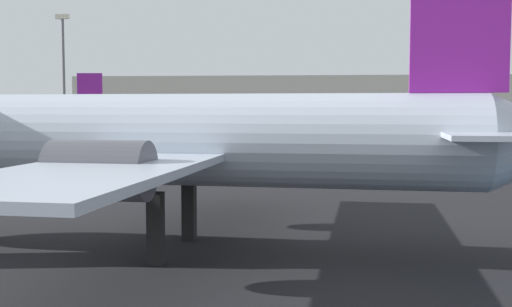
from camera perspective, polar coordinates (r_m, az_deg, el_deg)
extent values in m
cylinder|color=#B2BCCC|center=(24.21, -10.39, 1.28)|extent=(25.33, 5.52, 3.44)
cube|color=#B2BCCC|center=(23.83, -7.54, 0.02)|extent=(6.85, 25.99, 0.25)
cube|color=#B2BCCC|center=(22.92, 19.09, 1.81)|extent=(3.18, 8.83, 0.16)
cube|color=purple|center=(23.05, 18.05, 12.08)|extent=(3.31, 0.58, 5.46)
cylinder|color=#4C4C54|center=(19.57, -14.01, -1.50)|extent=(3.23, 2.10, 1.85)
cylinder|color=#4C4C54|center=(28.72, -6.01, 0.42)|extent=(3.23, 2.10, 1.85)
cube|color=black|center=(22.22, -9.11, -6.75)|extent=(0.56, 0.56, 2.54)
cube|color=black|center=(26.09, -6.11, -5.07)|extent=(0.56, 0.56, 2.54)
cylinder|color=silver|center=(69.91, -5.94, 2.57)|extent=(24.02, 6.02, 2.99)
cone|color=silver|center=(70.26, 5.18, 2.59)|extent=(3.65, 3.39, 2.99)
cone|color=silver|center=(72.14, -16.75, 2.47)|extent=(3.65, 3.39, 2.99)
cube|color=silver|center=(70.02, -6.91, 2.20)|extent=(7.40, 23.93, 0.20)
cube|color=silver|center=(71.63, -15.16, 2.73)|extent=(2.94, 7.35, 0.14)
cube|color=purple|center=(71.53, -14.88, 5.39)|extent=(2.73, 0.60, 4.23)
cylinder|color=#4C4C54|center=(74.42, -6.06, 2.22)|extent=(2.73, 1.85, 1.53)
cylinder|color=#4C4C54|center=(65.51, -6.62, 1.93)|extent=(2.73, 1.85, 1.53)
cube|color=black|center=(69.90, 0.33, 0.58)|extent=(0.48, 0.48, 1.92)
cube|color=black|center=(71.81, -6.77, 0.65)|extent=(0.48, 0.48, 1.92)
cube|color=black|center=(68.43, -7.02, 0.47)|extent=(0.48, 0.48, 1.92)
cylinder|color=white|center=(102.24, 20.19, 2.60)|extent=(22.98, 5.76, 2.54)
cone|color=white|center=(97.97, 13.26, 2.69)|extent=(3.13, 2.91, 2.54)
cube|color=white|center=(102.70, 20.78, 2.38)|extent=(6.28, 19.99, 0.19)
cylinder|color=#4C4C54|center=(99.00, 21.27, 2.23)|extent=(2.58, 1.77, 1.44)
cylinder|color=#4C4C54|center=(105.88, 19.63, 2.39)|extent=(2.58, 1.77, 1.44)
cube|color=black|center=(99.70, 16.29, 1.45)|extent=(0.45, 0.45, 1.67)
cube|color=black|center=(101.30, 21.11, 1.37)|extent=(0.45, 0.45, 1.67)
cube|color=black|center=(104.23, 20.40, 1.47)|extent=(0.45, 0.45, 1.67)
cylinder|color=slate|center=(114.13, -17.09, 6.51)|extent=(0.50, 0.50, 20.52)
cube|color=#F2EACC|center=(115.07, -17.21, 11.82)|extent=(2.40, 0.50, 0.80)
cube|color=beige|center=(145.49, 4.21, 4.49)|extent=(98.85, 27.35, 12.00)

